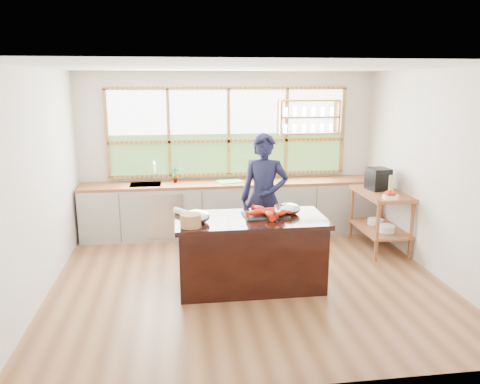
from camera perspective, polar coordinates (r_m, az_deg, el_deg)
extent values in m
plane|color=#99663F|center=(6.25, 0.98, -10.60)|extent=(5.00, 5.00, 0.00)
cube|color=silver|center=(8.03, -1.41, 4.85)|extent=(5.00, 0.02, 2.70)
cube|color=silver|center=(3.70, 6.33, -5.44)|extent=(5.00, 0.02, 2.70)
cube|color=silver|center=(6.00, -23.32, 0.83)|extent=(0.02, 4.50, 2.70)
cube|color=silver|center=(6.68, 22.75, 2.07)|extent=(0.02, 4.50, 2.70)
cube|color=white|center=(5.72, 1.09, 14.98)|extent=(5.00, 4.50, 0.02)
cube|color=tan|center=(7.96, -1.40, 7.31)|extent=(4.05, 0.06, 1.50)
cube|color=white|center=(7.95, -1.44, 9.82)|extent=(3.98, 0.01, 0.75)
cube|color=#2D5C1F|center=(8.03, -1.41, 4.65)|extent=(3.98, 0.01, 0.70)
cube|color=tan|center=(8.07, 8.41, 11.00)|extent=(1.00, 0.28, 0.03)
cube|color=tan|center=(8.09, 8.34, 9.05)|extent=(1.00, 0.28, 0.03)
cube|color=tan|center=(8.11, 8.28, 7.11)|extent=(1.00, 0.28, 0.03)
cube|color=tan|center=(7.97, 4.84, 9.08)|extent=(0.03, 0.28, 0.55)
cube|color=tan|center=(8.24, 11.73, 8.99)|extent=(0.03, 0.28, 0.55)
cube|color=#ACAAA2|center=(7.92, -1.13, -2.11)|extent=(4.90, 0.62, 0.85)
cube|color=silver|center=(7.57, -9.16, -2.98)|extent=(0.60, 0.01, 0.72)
cube|color=#95562F|center=(7.81, -1.14, 1.07)|extent=(4.90, 0.62, 0.05)
cube|color=silver|center=(7.80, -11.42, 0.36)|extent=(0.50, 0.42, 0.16)
cube|color=#95562F|center=(7.21, 20.18, -4.33)|extent=(0.04, 0.04, 0.90)
cube|color=#95562F|center=(8.06, 16.92, -2.24)|extent=(0.04, 0.04, 0.90)
cube|color=#95562F|center=(6.98, 16.39, -4.60)|extent=(0.04, 0.04, 0.90)
cube|color=#95562F|center=(7.86, 13.46, -2.42)|extent=(0.04, 0.04, 0.90)
cube|color=#95562F|center=(7.56, 16.61, -4.28)|extent=(0.62, 1.10, 0.03)
cube|color=#95562F|center=(7.41, 16.89, -0.19)|extent=(0.62, 1.10, 0.05)
cylinder|color=white|center=(7.32, 17.43, -4.34)|extent=(0.24, 0.24, 0.11)
cylinder|color=white|center=(7.67, 16.18, -3.53)|extent=(0.24, 0.24, 0.09)
cube|color=black|center=(5.91, 1.29, -7.65)|extent=(1.77, 0.82, 0.84)
cube|color=black|center=(5.76, 1.31, -3.47)|extent=(1.85, 0.90, 0.06)
imported|color=#141632|center=(6.61, 2.96, -0.82)|extent=(0.77, 0.62, 1.84)
imported|color=slate|center=(7.79, -7.94, 2.09)|extent=(0.16, 0.13, 0.27)
cube|color=#52CD49|center=(7.81, -1.24, 1.30)|extent=(0.46, 0.39, 0.01)
cube|color=black|center=(7.51, 16.49, 1.53)|extent=(0.34, 0.35, 0.34)
cylinder|color=#B0C668|center=(7.24, 17.92, 0.80)|extent=(0.08, 0.08, 0.29)
cylinder|color=white|center=(7.03, 17.88, -0.56)|extent=(0.23, 0.23, 0.05)
sphere|color=red|center=(7.04, 18.27, -0.15)|extent=(0.07, 0.07, 0.07)
sphere|color=red|center=(7.07, 17.85, -0.07)|extent=(0.07, 0.07, 0.07)
sphere|color=red|center=(7.03, 17.51, -0.12)|extent=(0.07, 0.07, 0.07)
sphere|color=red|center=(6.98, 17.71, -0.23)|extent=(0.07, 0.07, 0.07)
sphere|color=red|center=(6.99, 18.19, -0.25)|extent=(0.07, 0.07, 0.07)
cube|color=black|center=(5.84, 3.12, -2.85)|extent=(0.57, 0.43, 0.02)
ellipsoid|color=red|center=(5.76, 2.05, -2.56)|extent=(0.23, 0.15, 0.08)
ellipsoid|color=red|center=(5.86, 3.86, -2.30)|extent=(0.23, 0.14, 0.08)
ellipsoid|color=red|center=(5.77, 5.07, -2.58)|extent=(0.21, 0.21, 0.08)
ellipsoid|color=red|center=(5.94, 2.44, -2.09)|extent=(0.18, 0.23, 0.08)
ellipsoid|color=red|center=(5.70, 3.59, -2.75)|extent=(0.11, 0.22, 0.08)
ellipsoid|color=silver|center=(5.59, -5.33, -3.02)|extent=(0.32, 0.32, 0.15)
ellipsoid|color=silver|center=(5.95, 5.95, -2.07)|extent=(0.30, 0.30, 0.14)
cylinder|color=white|center=(5.61, 4.54, -3.61)|extent=(0.06, 0.06, 0.01)
cylinder|color=white|center=(5.59, 4.55, -2.96)|extent=(0.01, 0.01, 0.13)
ellipsoid|color=white|center=(5.57, 4.57, -1.97)|extent=(0.08, 0.08, 0.10)
cylinder|color=tan|center=(5.41, -6.04, -3.47)|extent=(0.24, 0.24, 0.16)
cylinder|color=white|center=(5.89, -6.99, -2.48)|extent=(0.25, 0.29, 0.08)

